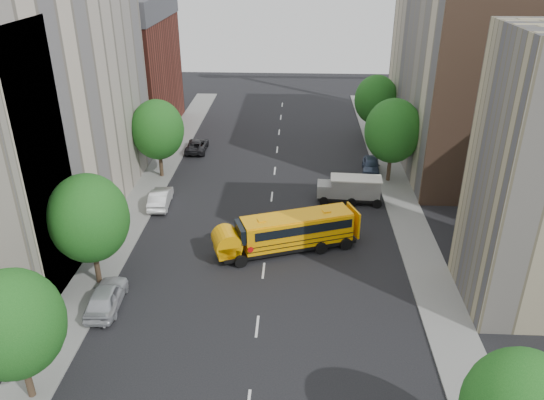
# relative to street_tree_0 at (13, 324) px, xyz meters

# --- Properties ---
(ground) EXTENTS (120.00, 120.00, 0.00)m
(ground) POSITION_rel_street_tree_0_xyz_m (11.00, 14.00, -4.64)
(ground) COLOR black
(ground) RESTS_ON ground
(sidewalk_left) EXTENTS (3.00, 80.00, 0.12)m
(sidewalk_left) POSITION_rel_street_tree_0_xyz_m (-0.50, 19.00, -4.58)
(sidewalk_left) COLOR slate
(sidewalk_left) RESTS_ON ground
(sidewalk_right) EXTENTS (3.00, 80.00, 0.12)m
(sidewalk_right) POSITION_rel_street_tree_0_xyz_m (22.50, 19.00, -4.58)
(sidewalk_right) COLOR slate
(sidewalk_right) RESTS_ON ground
(lane_markings) EXTENTS (0.15, 64.00, 0.01)m
(lane_markings) POSITION_rel_street_tree_0_xyz_m (11.00, 24.00, -4.64)
(lane_markings) COLOR silver
(lane_markings) RESTS_ON ground
(building_left_cream) EXTENTS (10.00, 26.00, 20.00)m
(building_left_cream) POSITION_rel_street_tree_0_xyz_m (-7.00, 20.00, 5.36)
(building_left_cream) COLOR beige
(building_left_cream) RESTS_ON ground
(building_left_redbrick) EXTENTS (10.00, 15.00, 13.00)m
(building_left_redbrick) POSITION_rel_street_tree_0_xyz_m (-7.00, 42.00, 1.86)
(building_left_redbrick) COLOR maroon
(building_left_redbrick) RESTS_ON ground
(building_right_far) EXTENTS (10.00, 22.00, 18.00)m
(building_right_far) POSITION_rel_street_tree_0_xyz_m (29.00, 34.00, 4.36)
(building_right_far) COLOR beige
(building_right_far) RESTS_ON ground
(building_right_sidewall) EXTENTS (10.10, 0.30, 18.00)m
(building_right_sidewall) POSITION_rel_street_tree_0_xyz_m (29.00, 23.00, 4.36)
(building_right_sidewall) COLOR brown
(building_right_sidewall) RESTS_ON ground
(street_tree_0) EXTENTS (4.80, 4.80, 7.41)m
(street_tree_0) POSITION_rel_street_tree_0_xyz_m (0.00, 0.00, 0.00)
(street_tree_0) COLOR #38281C
(street_tree_0) RESTS_ON ground
(street_tree_1) EXTENTS (5.12, 5.12, 7.90)m
(street_tree_1) POSITION_rel_street_tree_0_xyz_m (0.00, 10.00, 0.31)
(street_tree_1) COLOR #38281C
(street_tree_1) RESTS_ON ground
(street_tree_2) EXTENTS (4.99, 4.99, 7.71)m
(street_tree_2) POSITION_rel_street_tree_0_xyz_m (0.00, 28.00, 0.19)
(street_tree_2) COLOR #38281C
(street_tree_2) RESTS_ON ground
(street_tree_4) EXTENTS (5.25, 5.25, 8.10)m
(street_tree_4) POSITION_rel_street_tree_0_xyz_m (22.00, 28.00, 0.43)
(street_tree_4) COLOR #38281C
(street_tree_4) RESTS_ON ground
(street_tree_5) EXTENTS (4.86, 4.86, 7.51)m
(street_tree_5) POSITION_rel_street_tree_0_xyz_m (22.00, 40.00, 0.06)
(street_tree_5) COLOR #38281C
(street_tree_5) RESTS_ON ground
(school_bus) EXTENTS (10.34, 5.63, 2.88)m
(school_bus) POSITION_rel_street_tree_0_xyz_m (12.53, 14.86, -3.04)
(school_bus) COLOR black
(school_bus) RESTS_ON ground
(safari_truck) EXTENTS (5.61, 2.35, 2.35)m
(safari_truck) POSITION_rel_street_tree_0_xyz_m (17.94, 23.32, -3.40)
(safari_truck) COLOR black
(safari_truck) RESTS_ON ground
(parked_car_0) EXTENTS (2.09, 4.76, 1.60)m
(parked_car_0) POSITION_rel_street_tree_0_xyz_m (1.40, 7.42, -3.84)
(parked_car_0) COLOR #B4B5BB
(parked_car_0) RESTS_ON ground
(parked_car_1) EXTENTS (1.88, 4.62, 1.49)m
(parked_car_1) POSITION_rel_street_tree_0_xyz_m (1.40, 21.74, -3.90)
(parked_car_1) COLOR silver
(parked_car_1) RESTS_ON ground
(parked_car_2) EXTENTS (2.23, 4.67, 1.29)m
(parked_car_2) POSITION_rel_street_tree_0_xyz_m (2.20, 35.23, -4.00)
(parked_car_2) COLOR black
(parked_car_2) RESTS_ON ground
(parked_car_4) EXTENTS (2.03, 4.26, 1.40)m
(parked_car_4) POSITION_rel_street_tree_0_xyz_m (20.60, 30.28, -3.94)
(parked_car_4) COLOR #394763
(parked_car_4) RESTS_ON ground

